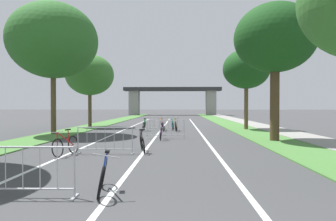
{
  "coord_description": "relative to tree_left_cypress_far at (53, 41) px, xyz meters",
  "views": [
    {
      "loc": [
        1.44,
        -1.84,
        1.86
      ],
      "look_at": [
        0.21,
        30.62,
        1.37
      ],
      "focal_mm": 32.75,
      "sensor_mm": 36.0,
      "label": 1
    }
  ],
  "objects": [
    {
      "name": "sidewalk_path_right",
      "position": [
        15.51,
        11.75,
        -6.04
      ],
      "size": [
        2.19,
        71.99,
        0.08
      ],
      "primitive_type": "cube",
      "color": "gray",
      "rests_on": "ground"
    },
    {
      "name": "bicycle_purple_0",
      "position": [
        7.15,
        -2.64,
        -5.69
      ],
      "size": [
        0.5,
        1.79,
        0.97
      ],
      "rotation": [
        0.0,
        0.0,
        0.09
      ],
      "color": "black",
      "rests_on": "ground"
    },
    {
      "name": "crowd_barrier_third",
      "position": [
        7.38,
        -2.18,
        -5.56
      ],
      "size": [
        2.17,
        0.48,
        1.05
      ],
      "rotation": [
        0.0,
        0.0,
        0.02
      ],
      "color": "#ADADB2",
      "rests_on": "ground"
    },
    {
      "name": "tree_left_cypress_far",
      "position": [
        0.0,
        0.0,
        0.0
      ],
      "size": [
        5.72,
        5.72,
        8.52
      ],
      "color": "brown",
      "rests_on": "ground"
    },
    {
      "name": "bicycle_white_4",
      "position": [
        6.92,
        3.02,
        -5.7
      ],
      "size": [
        0.52,
        1.68,
        0.97
      ],
      "rotation": [
        0.0,
        0.0,
        3.22
      ],
      "color": "black",
      "rests_on": "ground"
    },
    {
      "name": "tree_left_oak_mid",
      "position": [
        0.31,
        7.01,
        -1.51
      ],
      "size": [
        4.19,
        4.19,
        6.36
      ],
      "color": "brown",
      "rests_on": "ground"
    },
    {
      "name": "crowd_barrier_nearest",
      "position": [
        5.0,
        -13.48,
        -5.56
      ],
      "size": [
        2.18,
        0.5,
        1.05
      ],
      "rotation": [
        0.0,
        0.0,
        0.03
      ],
      "color": "#ADADB2",
      "rests_on": "ground"
    },
    {
      "name": "overpass_bridge",
      "position": [
        6.74,
        41.8,
        -2.3
      ],
      "size": [
        19.35,
        3.11,
        5.56
      ],
      "color": "#2D2D30",
      "rests_on": "ground"
    },
    {
      "name": "bicycle_yellow_1",
      "position": [
        7.91,
        3.04,
        -5.7
      ],
      "size": [
        0.52,
        1.76,
        1.01
      ],
      "rotation": [
        0.0,
        0.0,
        3.11
      ],
      "color": "black",
      "rests_on": "ground"
    },
    {
      "name": "tree_right_pine_far",
      "position": [
        13.36,
        4.48,
        -1.36
      ],
      "size": [
        3.63,
        3.63,
        6.29
      ],
      "color": "brown",
      "rests_on": "ground"
    },
    {
      "name": "bicycle_blue_2",
      "position": [
        6.53,
        -13.06,
        -5.71
      ],
      "size": [
        0.67,
        1.66,
        0.92
      ],
      "rotation": [
        0.0,
        0.0,
        3.33
      ],
      "color": "black",
      "rests_on": "ground"
    },
    {
      "name": "bicycle_teal_5",
      "position": [
        7.67,
        3.86,
        -5.72
      ],
      "size": [
        0.44,
        1.65,
        0.92
      ],
      "rotation": [
        0.0,
        0.0,
        -0.04
      ],
      "color": "black",
      "rests_on": "ground"
    },
    {
      "name": "grass_verge_left",
      "position": [
        0.3,
        11.75,
        -6.05
      ],
      "size": [
        2.45,
        71.99,
        0.05
      ],
      "primitive_type": "cube",
      "color": "#477A38",
      "rests_on": "ground"
    },
    {
      "name": "lane_stripe_center",
      "position": [
        6.74,
        3.13,
        -6.07
      ],
      "size": [
        0.14,
        41.65,
        0.01
      ],
      "primitive_type": "cube",
      "color": "silver",
      "rests_on": "ground"
    },
    {
      "name": "crowd_barrier_fourth",
      "position": [
        6.99,
        3.47,
        -5.56
      ],
      "size": [
        2.18,
        0.51,
        1.05
      ],
      "rotation": [
        0.0,
        0.0,
        -0.03
      ],
      "color": "#ADADB2",
      "rests_on": "ground"
    },
    {
      "name": "bicycle_black_6",
      "position": [
        6.67,
        -7.25,
        -5.71
      ],
      "size": [
        0.65,
        1.69,
        0.95
      ],
      "rotation": [
        0.0,
        0.0,
        0.21
      ],
      "color": "black",
      "rests_on": "ground"
    },
    {
      "name": "grass_verge_right",
      "position": [
        13.18,
        11.75,
        -6.05
      ],
      "size": [
        2.45,
        71.99,
        0.05
      ],
      "primitive_type": "cube",
      "color": "#477A38",
      "rests_on": "ground"
    },
    {
      "name": "tree_right_maple_mid",
      "position": [
        13.16,
        -3.32,
        -0.7
      ],
      "size": [
        4.24,
        4.24,
        7.22
      ],
      "color": "#4C3823",
      "rests_on": "ground"
    },
    {
      "name": "lane_stripe_left_lane",
      "position": [
        3.87,
        3.13,
        -6.07
      ],
      "size": [
        0.14,
        41.65,
        0.01
      ],
      "primitive_type": "cube",
      "color": "silver",
      "rests_on": "ground"
    },
    {
      "name": "bicycle_orange_3",
      "position": [
        6.87,
        4.03,
        -5.71
      ],
      "size": [
        0.73,
        1.64,
        0.95
      ],
      "rotation": [
        0.0,
        0.0,
        0.21
      ],
      "color": "black",
      "rests_on": "ground"
    },
    {
      "name": "bicycle_green_7",
      "position": [
        5.54,
        3.11,
        -5.7
      ],
      "size": [
        0.55,
        1.67,
        1.03
      ],
      "rotation": [
        0.0,
        0.0,
        0.01
      ],
      "color": "black",
      "rests_on": "ground"
    },
    {
      "name": "lane_stripe_right_lane",
      "position": [
        9.61,
        3.13,
        -6.07
      ],
      "size": [
        0.14,
        41.65,
        0.01
      ],
      "primitive_type": "cube",
      "color": "silver",
      "rests_on": "ground"
    },
    {
      "name": "crowd_barrier_second",
      "position": [
        5.3,
        -7.83,
        -5.56
      ],
      "size": [
        2.18,
        0.52,
        1.05
      ],
      "rotation": [
        0.0,
        0.0,
        0.04
      ],
      "color": "#ADADB2",
      "rests_on": "ground"
    },
    {
      "name": "bicycle_red_8",
      "position": [
        3.91,
        -8.23,
        -5.69
      ],
      "size": [
        0.65,
        1.69,
        0.98
      ],
      "rotation": [
        0.0,
        0.0,
        2.92
      ],
      "color": "black",
      "rests_on": "ground"
    }
  ]
}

